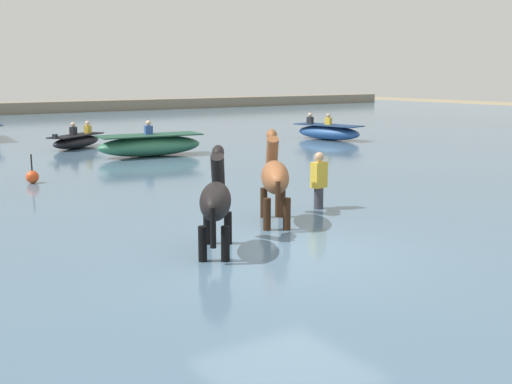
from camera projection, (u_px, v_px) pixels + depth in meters
The scene contains 9 objects.
ground_plane at pixel (287, 277), 10.22m from camera, with size 120.00×120.00×0.00m, color gray.
water_surface at pixel (79, 180), 18.30m from camera, with size 90.00×90.00×0.43m, color slate.
horse_lead_chestnut at pixel (275, 179), 11.96m from camera, with size 1.34×1.85×2.14m.
horse_trailing_black at pixel (216, 203), 10.02m from camera, with size 1.33×1.74×2.05m.
boat_mid_channel at pixel (328, 132), 27.26m from camera, with size 1.82×3.30×1.13m.
boat_far_offshore at pixel (77, 141), 24.21m from camera, with size 2.66×2.27×0.99m.
boat_near_starboard at pixel (150, 145), 21.82m from camera, with size 3.77×1.64×1.22m.
person_onlooker_left at pixel (319, 188), 13.27m from camera, with size 0.34×0.23×1.63m.
channel_buoy at pixel (32, 177), 16.42m from camera, with size 0.33×0.33×0.76m.
Camera 1 is at (-5.92, -7.81, 3.23)m, focal length 44.34 mm.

